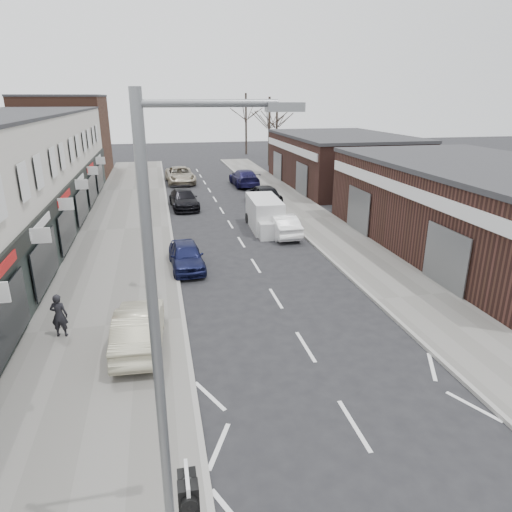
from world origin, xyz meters
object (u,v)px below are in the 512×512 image
white_van (265,215)px  parked_car_left_c (180,175)px  warning_sign (146,242)px  parked_car_right_b (264,194)px  parked_car_right_a (282,225)px  sedan_on_pavement (139,327)px  pedestrian (59,315)px  parked_car_right_c (244,178)px  parked_car_left_b (184,199)px  parked_car_left_a (186,256)px  street_lamp (168,339)px

white_van → parked_car_left_c: bearing=106.4°
warning_sign → white_van: warning_sign is taller
parked_car_right_b → parked_car_right_a: bearing=79.1°
warning_sign → white_van: (7.16, 8.49, -1.27)m
sedan_on_pavement → pedestrian: 3.00m
pedestrian → parked_car_left_c: 30.32m
white_van → parked_car_right_c: white_van is taller
warning_sign → parked_car_left_b: warning_sign is taller
parked_car_left_a → parked_car_left_c: bearing=84.8°
parked_car_left_c → parked_car_right_b: parked_car_right_b is taller
parked_car_right_a → parked_car_right_b: (0.86, 8.47, 0.13)m
street_lamp → parked_car_left_a: size_ratio=2.06×
white_van → pedestrian: white_van is taller
warning_sign → parked_car_left_c: 26.25m
street_lamp → parked_car_right_b: street_lamp is taller
parked_car_right_b → parked_car_left_c: bearing=-66.6°
parked_car_right_c → white_van: bearing=82.9°
white_van → sedan_on_pavement: size_ratio=1.21×
white_van → parked_car_left_b: 8.35m
street_lamp → parked_car_right_b: bearing=74.1°
warning_sign → parked_car_right_c: bearing=69.7°
pedestrian → parked_car_right_c: 29.49m
pedestrian → parked_car_right_c: size_ratio=0.29×
warning_sign → parked_car_right_a: 10.48m
street_lamp → warning_sign: size_ratio=2.96×
sedan_on_pavement → parked_car_right_b: 22.17m
parked_car_right_b → white_van: bearing=72.5°
street_lamp → pedestrian: (-3.62, 9.11, -3.72)m
sedan_on_pavement → warning_sign: bearing=-90.4°
warning_sign → sedan_on_pavement: 5.19m
parked_car_right_b → sedan_on_pavement: bearing=61.1°
parked_car_right_a → parked_car_left_c: bearing=-77.0°
street_lamp → pedestrian: bearing=111.7°
warning_sign → sedan_on_pavement: size_ratio=0.64×
street_lamp → sedan_on_pavement: street_lamp is taller
sedan_on_pavement → street_lamp: bearing=99.6°
street_lamp → parked_car_right_b: size_ratio=1.70×
parked_car_left_b → parked_car_left_c: (0.34, 10.65, 0.09)m
parked_car_left_a → parked_car_right_b: size_ratio=0.83×
street_lamp → parked_car_left_b: street_lamp is taller
pedestrian → parked_car_left_b: bearing=-96.5°
street_lamp → parked_car_left_a: bearing=85.8°
parked_car_left_a → parked_car_right_c: (6.90, 21.06, 0.12)m
parked_car_left_a → parked_car_left_c: parked_car_left_c is taller
parked_car_left_b → parked_car_right_b: (6.17, -0.12, 0.11)m
street_lamp → parked_car_left_b: 28.55m
parked_car_right_a → parked_car_right_b: 8.51m
parked_car_left_c → parked_car_right_a: (4.97, -19.23, -0.11)m
parked_car_left_a → parked_car_left_b: parked_car_left_b is taller
parked_car_left_b → white_van: bearing=-59.5°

